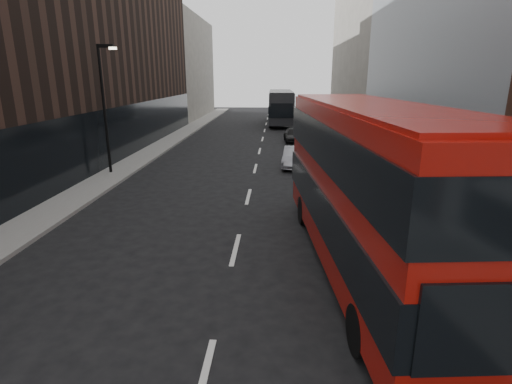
# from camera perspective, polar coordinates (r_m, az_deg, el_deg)

# --- Properties ---
(sidewalk_right) EXTENTS (3.00, 80.00, 0.15)m
(sidewalk_right) POSITION_cam_1_polar(r_m,az_deg,el_deg) (30.23, 14.84, 5.34)
(sidewalk_right) COLOR slate
(sidewalk_right) RESTS_ON ground
(sidewalk_left) EXTENTS (2.00, 80.00, 0.15)m
(sidewalk_left) POSITION_cam_1_polar(r_m,az_deg,el_deg) (31.03, -14.57, 5.63)
(sidewalk_left) COLOR slate
(sidewalk_left) RESTS_ON ground
(building_victorian) EXTENTS (6.50, 24.00, 21.00)m
(building_victorian) POSITION_cam_1_polar(r_m,az_deg,el_deg) (49.30, 15.81, 20.50)
(building_victorian) COLOR slate
(building_victorian) RESTS_ON ground
(building_left_mid) EXTENTS (5.00, 24.00, 14.00)m
(building_left_mid) POSITION_cam_1_polar(r_m,az_deg,el_deg) (36.45, -18.48, 17.80)
(building_left_mid) COLOR black
(building_left_mid) RESTS_ON ground
(building_left_far) EXTENTS (5.00, 20.00, 13.00)m
(building_left_far) POSITION_cam_1_polar(r_m,az_deg,el_deg) (57.55, -10.30, 16.99)
(building_left_far) COLOR slate
(building_left_far) RESTS_ON ground
(street_lamp) EXTENTS (1.06, 0.22, 7.00)m
(street_lamp) POSITION_cam_1_polar(r_m,az_deg,el_deg) (24.10, -20.77, 12.06)
(street_lamp) COLOR black
(street_lamp) RESTS_ON sidewalk_left
(red_bus) EXTENTS (3.86, 12.11, 4.81)m
(red_bus) POSITION_cam_1_polar(r_m,az_deg,el_deg) (11.63, 15.84, 1.48)
(red_bus) COLOR #920F09
(red_bus) RESTS_ON ground
(grey_bus) EXTENTS (2.95, 11.98, 3.85)m
(grey_bus) POSITION_cam_1_polar(r_m,az_deg,el_deg) (48.24, 3.54, 12.12)
(grey_bus) COLOR black
(grey_bus) RESTS_ON ground
(car_a) EXTENTS (1.79, 3.86, 1.28)m
(car_a) POSITION_cam_1_polar(r_m,az_deg,el_deg) (24.67, 8.72, 4.66)
(car_a) COLOR black
(car_a) RESTS_ON ground
(car_b) EXTENTS (1.70, 3.91, 1.25)m
(car_b) POSITION_cam_1_polar(r_m,az_deg,el_deg) (25.28, 5.52, 5.02)
(car_b) COLOR gray
(car_b) RESTS_ON ground
(car_c) EXTENTS (1.96, 4.35, 1.24)m
(car_c) POSITION_cam_1_polar(r_m,az_deg,el_deg) (34.50, 5.56, 8.02)
(car_c) COLOR black
(car_c) RESTS_ON ground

